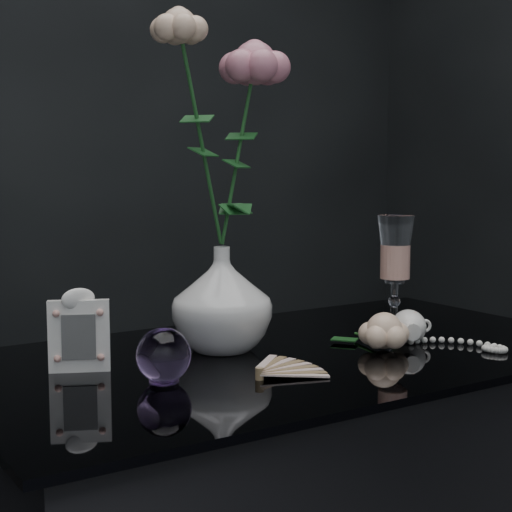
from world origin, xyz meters
TOP-DOWN VIEW (x-y plane):
  - vase at (-0.10, 0.12)m, footprint 0.20×0.20m
  - wine_glass at (0.22, 0.06)m, footprint 0.07×0.07m
  - picture_frame at (-0.34, 0.12)m, footprint 0.11×0.10m
  - paperweight at (-0.26, -0.00)m, footprint 0.10×0.10m
  - paper_fan at (-0.14, -0.06)m, footprint 0.20×0.16m
  - loose_rose at (0.13, -0.02)m, footprint 0.19×0.22m
  - pearl_jar at (0.20, -0.00)m, footprint 0.26×0.27m
  - roses at (-0.10, 0.11)m, footprint 0.23×0.13m

SIDE VIEW (x-z plane):
  - paper_fan at x=-0.14m, z-range 0.76..0.78m
  - pearl_jar at x=0.20m, z-range 0.76..0.82m
  - loose_rose at x=0.13m, z-range 0.76..0.82m
  - paperweight at x=-0.26m, z-range 0.76..0.84m
  - picture_frame at x=-0.34m, z-range 0.76..0.88m
  - vase at x=-0.10m, z-range 0.76..0.93m
  - wine_glass at x=0.22m, z-range 0.76..0.97m
  - roses at x=-0.10m, z-range 0.93..1.33m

